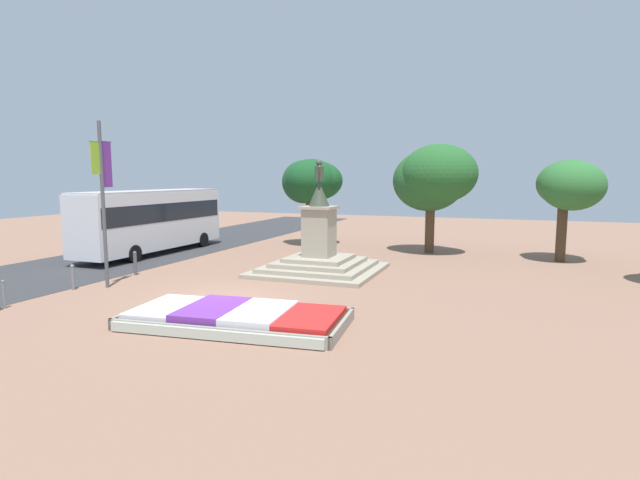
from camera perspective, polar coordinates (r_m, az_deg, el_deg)
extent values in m
plane|color=#8C6651|center=(18.04, -11.22, -6.79)|extent=(80.03, 80.03, 0.00)
cube|color=#333335|center=(24.83, -31.45, -3.87)|extent=(7.35, 70.02, 0.01)
cube|color=#38281C|center=(15.07, -9.55, -8.94)|extent=(6.55, 3.41, 0.30)
cube|color=gray|center=(13.82, -12.06, -10.41)|extent=(6.48, 0.77, 0.34)
cube|color=gray|center=(16.34, -7.45, -7.56)|extent=(6.48, 0.77, 0.34)
cube|color=gray|center=(16.61, -19.74, -7.68)|extent=(0.41, 2.97, 0.34)
cube|color=gray|center=(14.08, 2.57, -9.92)|extent=(0.41, 2.97, 0.34)
cube|color=white|center=(16.07, -17.07, -7.34)|extent=(1.78, 2.72, 0.13)
cube|color=#72339E|center=(15.32, -12.19, -7.74)|extent=(1.78, 2.72, 0.21)
cube|color=white|center=(14.71, -6.84, -8.28)|extent=(1.78, 2.72, 0.20)
cube|color=red|center=(14.24, -1.06, -8.87)|extent=(1.78, 2.72, 0.14)
cube|color=#B2BCAD|center=(13.78, -12.15, -10.48)|extent=(6.16, 0.83, 0.27)
cube|color=gray|center=(22.84, -0.10, -3.46)|extent=(5.35, 5.35, 0.18)
cube|color=gray|center=(22.81, -0.10, -3.01)|extent=(4.46, 4.46, 0.18)
cube|color=gray|center=(22.78, -0.10, -2.55)|extent=(3.58, 3.58, 0.18)
cube|color=#9E9480|center=(22.75, -0.10, -2.10)|extent=(2.69, 2.69, 0.18)
cube|color=#9E937F|center=(22.59, -0.10, 0.85)|extent=(1.25, 1.25, 2.16)
cube|color=#9E937F|center=(22.49, -0.10, 3.74)|extent=(1.48, 1.48, 0.12)
cone|color=#384233|center=(22.46, -0.10, 5.32)|extent=(0.94, 0.94, 1.12)
cylinder|color=#384233|center=(22.45, -0.10, 7.59)|extent=(0.40, 0.40, 0.65)
sphere|color=#384233|center=(22.46, -0.10, 8.79)|extent=(0.29, 0.29, 0.29)
cylinder|color=#384233|center=(22.20, -0.07, 7.93)|extent=(0.31, 0.53, 0.47)
cylinder|color=#4C5156|center=(21.05, -23.53, 3.62)|extent=(0.14, 0.14, 6.44)
cube|color=#6B2D8C|center=(21.29, -23.17, 7.95)|extent=(0.07, 0.53, 1.77)
cylinder|color=#4C5156|center=(21.33, -23.29, 10.31)|extent=(0.09, 0.67, 0.03)
cube|color=#8CBF2D|center=(20.80, -24.31, 8.54)|extent=(0.06, 0.46, 1.22)
cylinder|color=#4C5156|center=(20.83, -24.40, 10.21)|extent=(0.08, 0.60, 0.03)
cube|color=silver|center=(29.70, -18.63, 2.18)|extent=(2.32, 10.17, 3.14)
cube|color=black|center=(29.67, -18.67, 3.09)|extent=(2.34, 9.86, 1.00)
cube|color=#AFAFB3|center=(29.62, -18.76, 5.30)|extent=(2.27, 9.97, 0.10)
cylinder|color=black|center=(33.08, -16.33, 0.19)|extent=(0.28, 0.90, 0.90)
cylinder|color=black|center=(31.85, -13.27, 0.03)|extent=(0.28, 0.90, 0.90)
cylinder|color=black|center=(28.51, -23.73, -1.21)|extent=(0.28, 0.90, 0.90)
cylinder|color=black|center=(27.07, -20.51, -1.48)|extent=(0.28, 0.90, 0.90)
cylinder|color=slate|center=(19.58, -32.41, -5.37)|extent=(0.10, 0.10, 0.87)
sphere|color=slate|center=(19.49, -32.50, -4.03)|extent=(0.11, 0.11, 0.11)
cylinder|color=slate|center=(21.47, -26.40, -3.97)|extent=(0.14, 0.14, 0.88)
sphere|color=slate|center=(21.39, -26.47, -2.71)|extent=(0.16, 0.16, 0.16)
cylinder|color=#4C5156|center=(23.56, -20.36, -2.64)|extent=(0.15, 0.15, 0.95)
sphere|color=#4C5156|center=(23.48, -20.42, -1.40)|extent=(0.16, 0.16, 0.16)
cylinder|color=#4C3823|center=(31.94, -1.36, 1.96)|extent=(0.31, 0.31, 2.81)
ellipsoid|color=#164C23|center=(31.77, -0.36, 6.80)|extent=(3.26, 3.29, 2.47)
ellipsoid|color=#1C4924|center=(32.02, -1.90, 6.66)|extent=(2.76, 2.60, 2.74)
ellipsoid|color=#174B22|center=(31.39, -0.98, 6.86)|extent=(3.20, 3.26, 2.63)
cylinder|color=#4C3823|center=(29.22, 12.42, 1.09)|extent=(0.52, 0.52, 2.59)
ellipsoid|color=#25592A|center=(29.20, 12.32, 6.65)|extent=(4.06, 3.69, 3.47)
ellipsoid|color=#255D29|center=(28.58, 13.44, 7.38)|extent=(4.21, 3.70, 3.27)
cylinder|color=#4C3823|center=(28.37, 25.86, 0.58)|extent=(0.50, 0.50, 2.81)
ellipsoid|color=#2C6831|center=(28.58, 26.66, 5.77)|extent=(3.21, 3.03, 2.42)
ellipsoid|color=#2E6B31|center=(27.89, 26.92, 5.55)|extent=(3.08, 2.74, 2.48)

